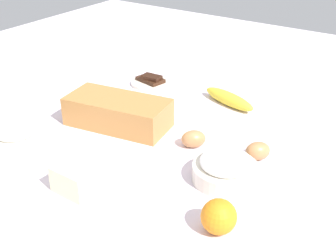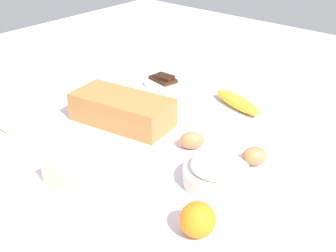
% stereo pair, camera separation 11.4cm
% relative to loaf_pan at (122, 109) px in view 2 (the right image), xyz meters
% --- Properties ---
extents(ground_plane, '(2.40, 2.40, 0.02)m').
position_rel_loaf_pan_xyz_m(ground_plane, '(0.16, 0.01, -0.05)').
color(ground_plane, silver).
extents(loaf_pan, '(0.30, 0.17, 0.08)m').
position_rel_loaf_pan_xyz_m(loaf_pan, '(0.00, 0.00, 0.00)').
color(loaf_pan, '#B77A3D').
rests_on(loaf_pan, ground_plane).
extents(flour_bowl, '(0.13, 0.13, 0.06)m').
position_rel_loaf_pan_xyz_m(flour_bowl, '(-0.14, -0.24, -0.01)').
color(flour_bowl, silver).
rests_on(flour_bowl, ground_plane).
extents(sugar_bowl, '(0.15, 0.15, 0.07)m').
position_rel_loaf_pan_xyz_m(sugar_bowl, '(0.37, -0.07, -0.01)').
color(sugar_bowl, silver).
rests_on(sugar_bowl, ground_plane).
extents(banana, '(0.19, 0.10, 0.04)m').
position_rel_loaf_pan_xyz_m(banana, '(0.19, 0.29, -0.02)').
color(banana, yellow).
rests_on(banana, ground_plane).
extents(orange_fruit, '(0.07, 0.07, 0.07)m').
position_rel_loaf_pan_xyz_m(orange_fruit, '(0.43, -0.23, -0.01)').
color(orange_fruit, orange).
rests_on(orange_fruit, ground_plane).
extents(butter_block, '(0.09, 0.07, 0.06)m').
position_rel_loaf_pan_xyz_m(butter_block, '(0.12, -0.29, -0.01)').
color(butter_block, '#F4EDB2').
rests_on(butter_block, ground_plane).
extents(egg_near_butter, '(0.07, 0.08, 0.05)m').
position_rel_loaf_pan_xyz_m(egg_near_butter, '(0.39, 0.05, -0.02)').
color(egg_near_butter, '#B67B4A').
rests_on(egg_near_butter, ground_plane).
extents(egg_beside_bowl, '(0.08, 0.07, 0.04)m').
position_rel_loaf_pan_xyz_m(egg_beside_bowl, '(0.23, 0.02, -0.02)').
color(egg_beside_bowl, '#B97E4C').
rests_on(egg_beside_bowl, ground_plane).
extents(chocolate_plate, '(0.13, 0.13, 0.03)m').
position_rel_loaf_pan_xyz_m(chocolate_plate, '(-0.10, 0.29, -0.03)').
color(chocolate_plate, silver).
rests_on(chocolate_plate, ground_plane).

